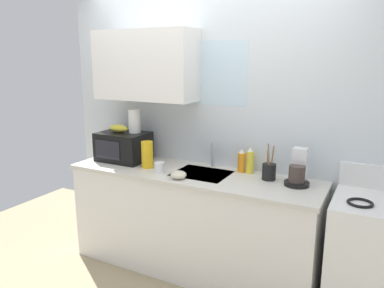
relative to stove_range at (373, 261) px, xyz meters
name	(u,v)px	position (x,y,z in m)	size (l,w,h in m)	color
kitchen_wall_assembly	(197,113)	(-1.55, 0.30, 0.91)	(2.97, 0.42, 2.50)	silver
counter_unit	(192,221)	(-1.44, 0.00, 0.00)	(2.20, 0.63, 0.90)	white
sink_faucet	(213,155)	(-1.36, 0.24, 0.55)	(0.03, 0.03, 0.22)	#B2B5BA
stove_range	(373,261)	(0.00, 0.00, 0.00)	(0.60, 0.60, 1.08)	white
microwave	(123,146)	(-2.21, 0.04, 0.58)	(0.46, 0.35, 0.27)	black
banana_bunch	(119,128)	(-2.26, 0.05, 0.75)	(0.20, 0.11, 0.07)	gold
paper_towel_roll	(134,121)	(-2.11, 0.10, 0.82)	(0.11, 0.11, 0.22)	white
coffee_maker	(298,171)	(-0.58, 0.10, 0.55)	(0.19, 0.21, 0.28)	black
dish_soap_bottle_orange	(241,161)	(-1.08, 0.22, 0.54)	(0.06, 0.06, 0.20)	orange
dish_soap_bottle_yellow	(250,161)	(-1.00, 0.21, 0.55)	(0.06, 0.06, 0.22)	yellow
cereal_canister	(147,155)	(-1.87, -0.05, 0.56)	(0.10, 0.10, 0.24)	gold
mug_white	(160,168)	(-1.68, -0.14, 0.49)	(0.08, 0.08, 0.10)	white
utensil_crock	(269,171)	(-0.81, 0.12, 0.51)	(0.11, 0.11, 0.30)	black
small_bowl	(179,175)	(-1.46, -0.20, 0.47)	(0.13, 0.13, 0.07)	beige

